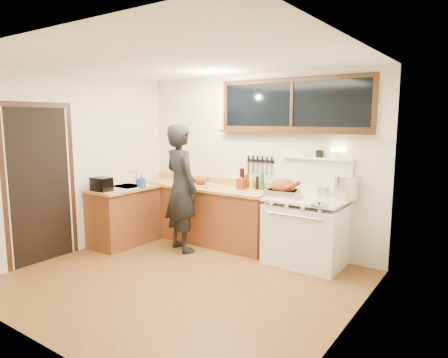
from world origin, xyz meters
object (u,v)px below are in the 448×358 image
Objects in this scene: man at (181,188)px; vintage_stove at (306,230)px; roast_turkey at (283,189)px; cutting_board at (201,182)px.

vintage_stove is at bearing 16.33° from man.
vintage_stove is 0.62m from roast_turkey.
man is 0.53m from cutting_board.
vintage_stove is 1.87m from cutting_board.
vintage_stove is 0.84× the size of man.
roast_turkey is at bearing -3.13° from cutting_board.
roast_turkey is (1.44, 0.44, 0.06)m from man.
vintage_stove is 1.89m from man.
man reaches higher than vintage_stove.
roast_turkey is at bearing 17.13° from man.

